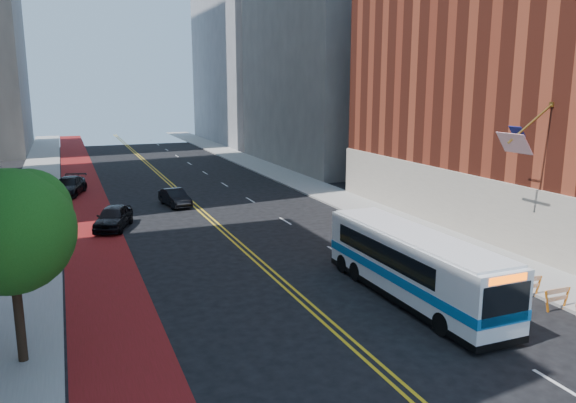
# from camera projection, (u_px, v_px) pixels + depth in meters

# --- Properties ---
(ground) EXTENTS (160.00, 160.00, 0.00)m
(ground) POSITION_uv_depth(u_px,v_px,m) (398.00, 384.00, 18.12)
(ground) COLOR black
(ground) RESTS_ON ground
(sidewalk_left) EXTENTS (4.00, 140.00, 0.15)m
(sidewalk_left) POSITION_uv_depth(u_px,v_px,m) (32.00, 216.00, 40.97)
(sidewalk_left) COLOR gray
(sidewalk_left) RESTS_ON ground
(sidewalk_right) EXTENTS (4.00, 140.00, 0.15)m
(sidewalk_right) POSITION_uv_depth(u_px,v_px,m) (328.00, 193.00, 49.73)
(sidewalk_right) COLOR gray
(sidewalk_right) RESTS_ON ground
(bus_lane_paint) EXTENTS (3.60, 140.00, 0.01)m
(bus_lane_paint) POSITION_uv_depth(u_px,v_px,m) (88.00, 213.00, 42.41)
(bus_lane_paint) COLOR maroon
(bus_lane_paint) RESTS_ON ground
(center_line_inner) EXTENTS (0.14, 140.00, 0.01)m
(center_line_inner) POSITION_uv_depth(u_px,v_px,m) (192.00, 205.00, 45.30)
(center_line_inner) COLOR gold
(center_line_inner) RESTS_ON ground
(center_line_outer) EXTENTS (0.14, 140.00, 0.01)m
(center_line_outer) POSITION_uv_depth(u_px,v_px,m) (196.00, 204.00, 45.44)
(center_line_outer) COLOR gold
(center_line_outer) RESTS_ON ground
(lane_dashes) EXTENTS (0.14, 98.20, 0.01)m
(lane_dashes) POSITION_uv_depth(u_px,v_px,m) (225.00, 185.00, 54.39)
(lane_dashes) COLOR silver
(lane_dashes) RESTS_ON ground
(construction_barriers) EXTENTS (1.42, 10.91, 1.00)m
(construction_barriers) POSITION_uv_depth(u_px,v_px,m) (543.00, 290.00, 24.60)
(construction_barriers) COLOR orange
(construction_barriers) RESTS_ON ground
(street_tree) EXTENTS (4.20, 4.20, 6.70)m
(street_tree) POSITION_uv_depth(u_px,v_px,m) (12.00, 226.00, 18.50)
(street_tree) COLOR black
(street_tree) RESTS_ON sidewalk_left
(transit_bus) EXTENTS (2.58, 11.28, 3.10)m
(transit_bus) POSITION_uv_depth(u_px,v_px,m) (412.00, 264.00, 25.10)
(transit_bus) COLOR white
(transit_bus) RESTS_ON ground
(car_a) EXTENTS (3.32, 5.01, 1.59)m
(car_a) POSITION_uv_depth(u_px,v_px,m) (113.00, 217.00, 37.55)
(car_a) COLOR black
(car_a) RESTS_ON ground
(car_b) EXTENTS (2.09, 4.31, 1.36)m
(car_b) POSITION_uv_depth(u_px,v_px,m) (175.00, 198.00, 44.69)
(car_b) COLOR black
(car_b) RESTS_ON ground
(car_c) EXTENTS (3.65, 5.85, 1.58)m
(car_c) POSITION_uv_depth(u_px,v_px,m) (68.00, 186.00, 49.10)
(car_c) COLOR black
(car_c) RESTS_ON ground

